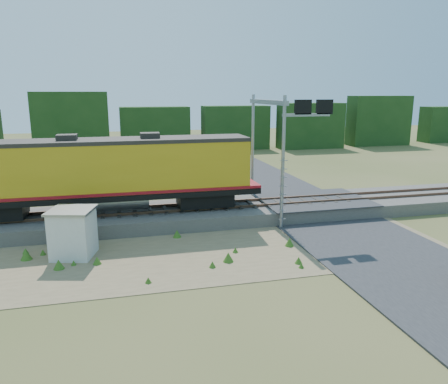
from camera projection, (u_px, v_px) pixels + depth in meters
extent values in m
plane|color=#475123|center=(234.00, 253.00, 21.42)|extent=(140.00, 140.00, 0.00)
cube|color=slate|center=(209.00, 213.00, 27.00)|extent=(70.00, 5.00, 0.80)
cube|color=brown|center=(211.00, 209.00, 26.22)|extent=(70.00, 0.10, 0.16)
cube|color=brown|center=(206.00, 203.00, 27.58)|extent=(70.00, 0.10, 0.16)
cube|color=#8C7754|center=(193.00, 253.00, 21.42)|extent=(26.00, 8.00, 0.03)
cube|color=#38383A|center=(313.00, 200.00, 28.55)|extent=(7.00, 5.20, 0.06)
cube|color=#38383A|center=(244.00, 170.00, 43.86)|extent=(7.00, 24.00, 0.08)
cube|color=#1A3A15|center=(157.00, 127.00, 56.62)|extent=(36.00, 3.00, 6.50)
cube|color=#1A3A15|center=(423.00, 123.00, 66.08)|extent=(50.00, 3.00, 6.00)
cube|color=black|center=(205.00, 198.00, 26.72)|extent=(3.27, 2.09, 0.82)
cube|color=black|center=(105.00, 194.00, 25.21)|extent=(18.14, 2.72, 0.33)
cylinder|color=gray|center=(105.00, 202.00, 25.31)|extent=(4.99, 1.09, 1.09)
cube|color=gold|center=(103.00, 168.00, 24.86)|extent=(16.78, 2.63, 2.81)
cube|color=maroon|center=(104.00, 190.00, 25.15)|extent=(18.14, 2.77, 0.16)
cube|color=#28231E|center=(101.00, 141.00, 24.51)|extent=(16.78, 2.68, 0.22)
cube|color=#28231E|center=(67.00, 138.00, 24.04)|extent=(1.09, 0.91, 0.41)
cube|color=#28231E|center=(150.00, 136.00, 25.11)|extent=(1.09, 0.91, 0.41)
cube|color=silver|center=(73.00, 234.00, 20.75)|extent=(2.20, 2.20, 2.26)
cube|color=gray|center=(71.00, 210.00, 20.48)|extent=(2.42, 2.42, 0.11)
cylinder|color=gray|center=(283.00, 164.00, 24.46)|extent=(0.19, 0.19, 7.56)
cylinder|color=gray|center=(253.00, 151.00, 29.75)|extent=(0.19, 0.19, 7.56)
cube|color=gray|center=(267.00, 102.00, 26.35)|extent=(0.27, 6.20, 0.27)
cube|color=gray|center=(306.00, 115.00, 24.16)|extent=(2.81, 0.16, 0.16)
cube|color=black|center=(303.00, 107.00, 24.01)|extent=(0.97, 0.16, 0.81)
cube|color=black|center=(324.00, 107.00, 24.31)|extent=(0.97, 0.16, 0.81)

